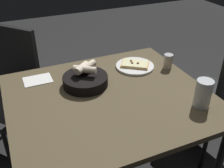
{
  "coord_description": "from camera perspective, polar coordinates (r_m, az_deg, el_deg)",
  "views": [
    {
      "loc": [
        -0.45,
        -1.08,
        1.54
      ],
      "look_at": [
        0.03,
        0.02,
        0.81
      ],
      "focal_mm": 42.67,
      "sensor_mm": 36.0,
      "label": 1
    }
  ],
  "objects": [
    {
      "name": "dining_table",
      "position": [
        1.45,
        -0.57,
        -4.7
      ],
      "size": [
        1.05,
        0.92,
        0.76
      ],
      "color": "brown",
      "rests_on": "ground"
    },
    {
      "name": "pizza_plate",
      "position": [
        1.69,
        4.91,
        3.96
      ],
      "size": [
        0.24,
        0.24,
        0.04
      ],
      "color": "white",
      "rests_on": "dining_table"
    },
    {
      "name": "bread_basket",
      "position": [
        1.49,
        -5.7,
        1.07
      ],
      "size": [
        0.25,
        0.25,
        0.12
      ],
      "color": "black",
      "rests_on": "dining_table"
    },
    {
      "name": "beer_glass",
      "position": [
        1.37,
        18.87,
        -2.23
      ],
      "size": [
        0.08,
        0.08,
        0.14
      ],
      "color": "silver",
      "rests_on": "dining_table"
    },
    {
      "name": "pepper_shaker",
      "position": [
        1.7,
        11.9,
        4.62
      ],
      "size": [
        0.06,
        0.06,
        0.09
      ],
      "color": "#BFB299",
      "rests_on": "dining_table"
    },
    {
      "name": "napkin",
      "position": [
        1.61,
        -15.65,
        0.84
      ],
      "size": [
        0.16,
        0.12,
        0.0
      ],
      "color": "white",
      "rests_on": "dining_table"
    },
    {
      "name": "chair_near",
      "position": [
        2.04,
        -21.44,
        -0.54
      ],
      "size": [
        0.62,
        0.62,
        0.95
      ],
      "color": "#242424",
      "rests_on": "ground"
    },
    {
      "name": "chair_spare",
      "position": [
        1.99,
        22.42,
        -1.58
      ],
      "size": [
        0.5,
        0.5,
        0.95
      ],
      "color": "#272727",
      "rests_on": "ground"
    }
  ]
}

